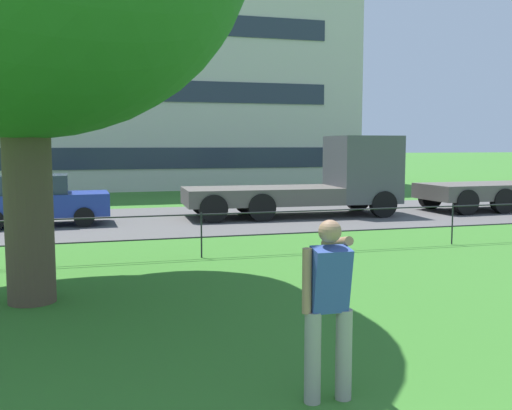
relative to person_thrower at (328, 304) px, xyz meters
The scene contains 6 objects.
street_strip 14.10m from the person_thrower, 89.38° to the left, with size 80.00×7.57×0.01m, color #565454.
park_fence 7.41m from the person_thrower, 88.82° to the left, with size 37.64×0.04×1.00m.
person_thrower is the anchor object (origin of this frame).
car_blue_left 14.24m from the person_thrower, 104.81° to the left, with size 4.05×1.90×1.54m.
flatbed_truck_far_right 14.89m from the person_thrower, 67.93° to the left, with size 7.38×2.67×2.75m.
apartment_building_background 33.35m from the person_thrower, 93.38° to the left, with size 29.84×13.44×17.72m.
Camera 1 is at (-2.31, 0.51, 2.47)m, focal length 41.21 mm.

